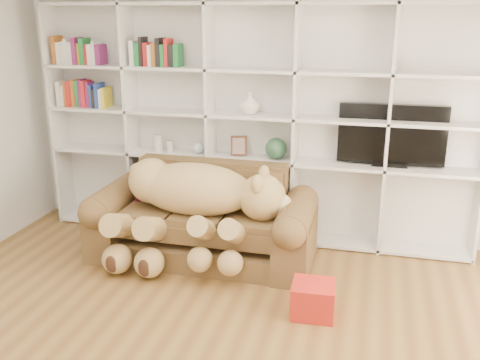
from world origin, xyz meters
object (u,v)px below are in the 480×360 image
(teddy_bear, at_px, (193,201))
(tv, at_px, (392,136))
(sofa, at_px, (204,224))
(gift_box, at_px, (313,299))

(teddy_bear, xyz_separation_m, tv, (1.74, 0.84, 0.53))
(sofa, height_order, gift_box, sofa)
(gift_box, bearing_deg, sofa, 145.40)
(teddy_bear, bearing_deg, tv, 23.61)
(sofa, distance_m, tv, 2.00)
(teddy_bear, bearing_deg, sofa, 74.47)
(sofa, xyz_separation_m, tv, (1.70, 0.66, 0.82))
(sofa, relative_size, gift_box, 6.32)
(sofa, height_order, teddy_bear, teddy_bear)
(teddy_bear, distance_m, tv, 2.00)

